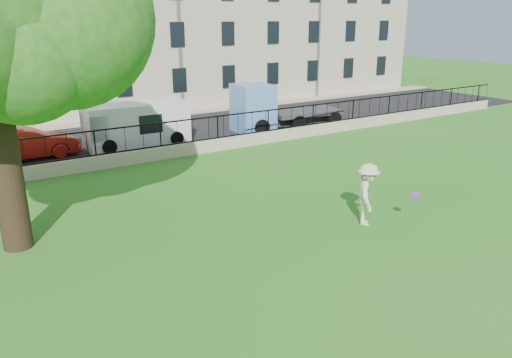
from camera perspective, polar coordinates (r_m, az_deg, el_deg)
ground at (r=14.06m, az=8.68°, el=-8.98°), size 120.00×120.00×0.00m
retaining_wall at (r=23.66m, az=-10.75°, el=2.97°), size 50.00×0.40×0.60m
iron_railing at (r=23.46m, az=-10.87°, el=4.98°), size 50.00×0.05×1.13m
street at (r=28.03m, az=-14.41°, el=4.45°), size 60.00×9.00×0.01m
sidewalk at (r=32.89m, az=-17.39°, el=6.26°), size 60.00×1.40×0.12m
building_row at (r=37.78m, az=-20.92°, el=17.85°), size 56.40×10.40×13.80m
man at (r=16.11m, az=12.59°, el=-1.71°), size 1.41×1.48×2.02m
frisbee at (r=16.16m, az=17.70°, el=-1.75°), size 0.33×0.34×0.12m
red_sedan at (r=25.36m, az=-24.80°, el=3.67°), size 4.61×1.71×1.51m
white_van at (r=26.37m, az=-13.48°, el=6.09°), size 5.18×2.11×2.16m
blue_truck at (r=29.78m, az=3.49°, el=8.41°), size 6.62×2.87×2.70m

